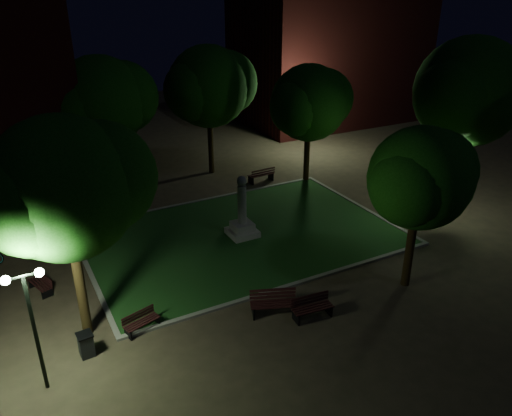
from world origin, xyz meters
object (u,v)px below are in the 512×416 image
Objects in this scene: bench_far_side at (262,175)px; bench_near_left at (273,303)px; bench_west_near at (141,322)px; monument at (242,219)px; bench_right_side at (393,186)px; trash_bin at (86,345)px; bench_near_right at (312,308)px; bench_left_side at (41,284)px.

bench_near_left is at bearing 60.18° from bench_far_side.
bench_near_left is at bearing -32.79° from bench_west_near.
monument is 1.82× the size of bench_far_side.
bench_far_side reaches higher than bench_right_side.
bench_west_near is 1.61× the size of trash_bin.
bench_near_right is 1.86× the size of trash_bin.
bench_near_right is (-0.68, -7.26, -0.54)m from monument.
trash_bin is (-2.06, -0.45, 0.10)m from bench_west_near.
bench_near_left reaches higher than trash_bin.
trash_bin is (-8.09, 1.88, 0.04)m from bench_near_right.
bench_west_near is (-6.71, -4.93, -0.60)m from monument.
trash_bin is (-8.77, -5.39, -0.50)m from monument.
bench_west_near is (-4.83, 1.44, -0.11)m from bench_near_left.
monument reaches higher than bench_west_near.
bench_west_near is at bearing 14.87° from bench_left_side.
bench_near_right is at bearing 66.01° from bench_far_side.
monument is at bearing 95.45° from bench_near_left.
bench_right_side is at bearing 75.34° from bench_left_side.
bench_near_right reaches higher than bench_right_side.
monument is 1.67× the size of bench_near_left.
bench_far_side reaches higher than bench_left_side.
bench_left_side is at bearing 22.36° from bench_far_side.
bench_near_left reaches higher than bench_right_side.
trash_bin reaches higher than bench_right_side.
bench_left_side is (-8.96, 6.81, -0.07)m from bench_near_right.
bench_left_side is 0.82× the size of bench_far_side.
bench_near_right is 6.46m from bench_west_near.
bench_far_side is (14.19, 6.66, 0.10)m from bench_left_side.
bench_far_side reaches higher than trash_bin.
bench_right_side reaches higher than bench_west_near.
bench_west_near is 18.52m from bench_right_side.
bench_near_right is 1.16× the size of bench_left_side.
bench_far_side is (6.42, 12.59, -0.02)m from bench_near_left.
bench_near_left is 9.77m from bench_left_side.
monument is 2.21× the size of bench_west_near.
monument reaches higher than bench_right_side.
bench_west_near is 5.36m from bench_left_side.
bench_west_near is 2.11m from trash_bin.
trash_bin is at bearing 38.26° from bench_far_side.
bench_near_left is (-1.88, -6.38, -0.49)m from monument.
trash_bin is at bearing 176.25° from bench_west_near.
bench_left_side is at bearing 148.48° from bench_near_right.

